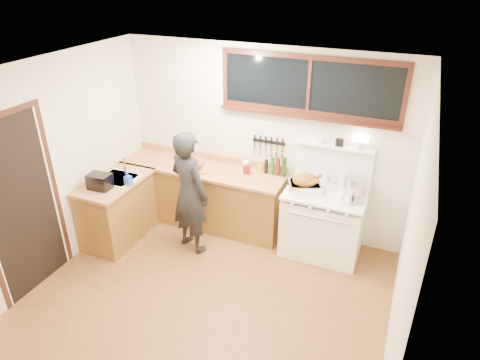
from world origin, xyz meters
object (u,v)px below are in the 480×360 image
at_px(man, 189,193).
at_px(cutting_board, 196,167).
at_px(roast_turkey, 305,183).
at_px(vintage_stove, 323,221).

relative_size(man, cutting_board, 4.07).
bearing_deg(roast_turkey, cutting_board, -179.09).
bearing_deg(man, roast_turkey, 21.83).
height_order(vintage_stove, cutting_board, vintage_stove).
relative_size(cutting_board, roast_turkey, 0.85).
bearing_deg(cutting_board, man, -71.48).
bearing_deg(man, cutting_board, 108.52).
distance_m(man, cutting_board, 0.57).
height_order(cutting_board, roast_turkey, roast_turkey).
relative_size(man, roast_turkey, 3.47).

